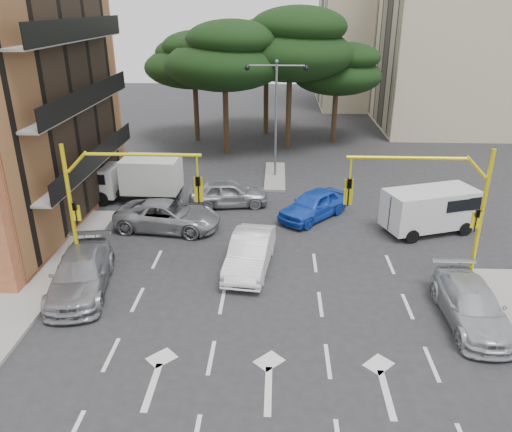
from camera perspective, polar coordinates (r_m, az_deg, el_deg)
The scene contains 20 objects.
ground at distance 20.61m, azimuth 1.73°, elevation -9.89°, with size 120.00×120.00×0.00m, color #28282B.
median_strip at distance 35.10m, azimuth 2.18°, elevation 4.59°, with size 1.40×6.00×0.15m, color gray.
apartment_beige_near at distance 53.14m, azimuth 25.94°, elevation 18.96°, with size 20.20×12.15×18.70m.
apartment_beige_far at distance 62.67m, azimuth 15.27°, elevation 19.76°, with size 16.20×12.15×16.70m.
pine_left_near at distance 39.62m, azimuth -3.55°, elevation 17.84°, with size 9.15×9.15×10.23m.
pine_center at distance 41.35m, azimuth 4.03°, elevation 19.02°, with size 9.98×9.98×11.16m.
pine_left_far at distance 44.03m, azimuth -7.05°, elevation 17.34°, with size 8.32×8.32×9.30m.
pine_right at distance 43.80m, azimuth 9.35°, elevation 16.28°, with size 7.49×7.49×8.37m.
pine_back at distance 46.39m, azimuth 1.27°, elevation 18.65°, with size 9.15×9.15×10.23m.
signal_mast_right at distance 21.67m, azimuth 20.26°, elevation 1.83°, with size 5.79×0.37×6.00m.
signal_mast_left at distance 21.77m, azimuth -16.27°, elevation 2.45°, with size 5.79×0.37×6.00m.
street_lamp_center at distance 33.79m, azimuth 2.32°, elevation 13.23°, with size 4.16×0.36×7.77m.
car_white_hatch at distance 22.70m, azimuth -0.68°, elevation -4.19°, with size 1.71×4.91×1.62m, color white.
car_blue_compact at distance 28.27m, azimuth 6.60°, elevation 1.31°, with size 1.88×4.67×1.59m, color blue.
car_silver_wagon at distance 22.28m, azimuth -19.39°, elevation -6.23°, with size 2.24×5.52×1.60m, color gray.
car_silver_cross_a at distance 27.07m, azimuth -10.03°, elevation 0.04°, with size 2.56×5.56×1.55m, color #97999F.
car_silver_cross_b at distance 29.83m, azimuth -3.17°, elevation 2.63°, with size 1.89×4.69×1.60m, color #9B9FA3.
car_silver_parked at distance 20.79m, azimuth 23.44°, elevation -9.33°, with size 2.07×5.08×1.47m, color #AEB2B7.
van_white at distance 27.78m, azimuth 19.20°, elevation 0.60°, with size 2.15×4.76×2.38m, color silver, non-canonical shape.
box_truck_a at distance 31.24m, azimuth -13.57°, elevation 4.09°, with size 2.35×5.59×2.75m, color silver, non-canonical shape.
Camera 1 is at (0.17, -17.28, 11.23)m, focal length 35.00 mm.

